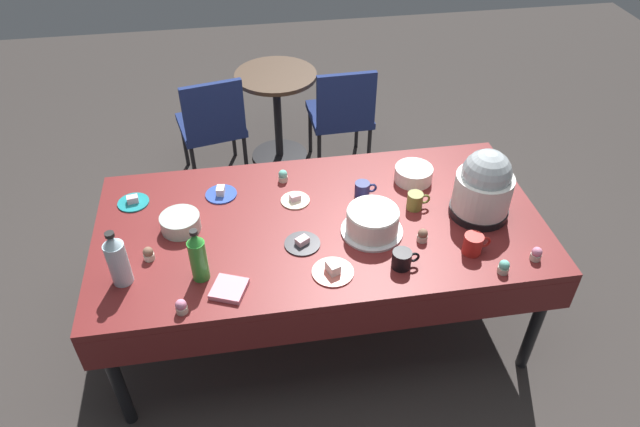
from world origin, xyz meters
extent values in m
plane|color=#383330|center=(0.00, 0.00, 0.00)|extent=(9.00, 9.00, 0.00)
cube|color=maroon|center=(0.00, 0.00, 0.73)|extent=(2.20, 1.10, 0.04)
cylinder|color=black|center=(-1.02, -0.47, 0.35)|extent=(0.06, 0.06, 0.71)
cylinder|color=black|center=(1.02, -0.47, 0.35)|extent=(0.06, 0.06, 0.71)
cylinder|color=black|center=(-1.02, 0.47, 0.35)|extent=(0.06, 0.06, 0.71)
cylinder|color=black|center=(1.02, 0.47, 0.35)|extent=(0.06, 0.06, 0.71)
cube|color=maroon|center=(0.00, -0.55, 0.62)|extent=(2.20, 0.01, 0.18)
cube|color=maroon|center=(0.00, 0.55, 0.62)|extent=(2.20, 0.01, 0.18)
cylinder|color=silver|center=(0.24, -0.12, 0.76)|extent=(0.30, 0.30, 0.01)
cylinder|color=white|center=(0.24, -0.12, 0.82)|extent=(0.25, 0.25, 0.11)
cylinder|color=white|center=(0.24, -0.12, 0.88)|extent=(0.25, 0.25, 0.01)
cylinder|color=black|center=(0.79, -0.07, 0.77)|extent=(0.29, 0.29, 0.04)
cylinder|color=white|center=(0.79, -0.07, 0.88)|extent=(0.28, 0.28, 0.19)
sphere|color=#B2BCC1|center=(0.79, -0.07, 1.00)|extent=(0.24, 0.24, 0.24)
cylinder|color=#B2C6BC|center=(-0.68, 0.05, 0.79)|extent=(0.19, 0.19, 0.08)
cylinder|color=silver|center=(0.55, 0.26, 0.79)|extent=(0.20, 0.20, 0.08)
cylinder|color=beige|center=(-0.10, 0.18, 0.75)|extent=(0.15, 0.15, 0.01)
cube|color=beige|center=(-0.10, 0.18, 0.77)|extent=(0.06, 0.05, 0.03)
cylinder|color=#E07266|center=(0.00, -0.36, 0.75)|extent=(0.19, 0.19, 0.01)
cube|color=white|center=(0.00, -0.36, 0.78)|extent=(0.07, 0.08, 0.05)
cylinder|color=#2D2D33|center=(-0.11, -0.15, 0.75)|extent=(0.17, 0.17, 0.01)
cube|color=beige|center=(-0.11, -0.15, 0.77)|extent=(0.07, 0.07, 0.03)
cylinder|color=#2D4CB2|center=(-0.48, 0.29, 0.75)|extent=(0.16, 0.16, 0.01)
cube|color=white|center=(-0.48, 0.29, 0.78)|extent=(0.05, 0.06, 0.04)
cylinder|color=teal|center=(-0.92, 0.30, 0.75)|extent=(0.16, 0.16, 0.01)
cube|color=beige|center=(-0.92, 0.30, 0.78)|extent=(0.06, 0.05, 0.03)
cylinder|color=beige|center=(0.46, -0.22, 0.77)|extent=(0.05, 0.05, 0.03)
sphere|color=brown|center=(0.46, -0.22, 0.79)|extent=(0.05, 0.05, 0.05)
cylinder|color=beige|center=(-0.14, 0.37, 0.77)|extent=(0.05, 0.05, 0.03)
sphere|color=#6BC6B2|center=(-0.14, 0.37, 0.79)|extent=(0.05, 0.05, 0.05)
cylinder|color=beige|center=(-0.82, -0.14, 0.77)|extent=(0.05, 0.05, 0.03)
sphere|color=brown|center=(-0.82, -0.14, 0.79)|extent=(0.05, 0.05, 0.05)
cylinder|color=beige|center=(-0.66, -0.48, 0.77)|extent=(0.05, 0.05, 0.03)
sphere|color=pink|center=(-0.66, -0.48, 0.79)|extent=(0.05, 0.05, 0.05)
cylinder|color=beige|center=(0.75, -0.48, 0.77)|extent=(0.05, 0.05, 0.03)
sphere|color=#6BC6B2|center=(0.75, -0.48, 0.79)|extent=(0.05, 0.05, 0.05)
cylinder|color=beige|center=(0.93, -0.42, 0.77)|extent=(0.05, 0.05, 0.03)
sphere|color=pink|center=(0.93, -0.42, 0.79)|extent=(0.05, 0.05, 0.05)
cylinder|color=silver|center=(-0.92, -0.26, 0.86)|extent=(0.09, 0.09, 0.21)
cone|color=silver|center=(-0.92, -0.26, 0.99)|extent=(0.08, 0.08, 0.05)
cylinder|color=black|center=(-0.92, -0.26, 1.02)|extent=(0.04, 0.04, 0.02)
cylinder|color=green|center=(-0.58, -0.29, 0.85)|extent=(0.08, 0.08, 0.21)
cone|color=green|center=(-0.58, -0.29, 0.98)|extent=(0.07, 0.07, 0.05)
cylinder|color=black|center=(-0.58, -0.29, 1.01)|extent=(0.03, 0.03, 0.02)
cylinder|color=olive|center=(0.49, 0.03, 0.79)|extent=(0.08, 0.08, 0.09)
torus|color=olive|center=(0.54, 0.03, 0.80)|extent=(0.06, 0.01, 0.06)
cylinder|color=#B2231E|center=(0.66, -0.33, 0.80)|extent=(0.09, 0.09, 0.10)
torus|color=#B2231E|center=(0.72, -0.33, 0.80)|extent=(0.06, 0.01, 0.06)
cylinder|color=navy|center=(0.25, 0.17, 0.79)|extent=(0.08, 0.08, 0.08)
torus|color=navy|center=(0.30, 0.17, 0.80)|extent=(0.05, 0.01, 0.05)
cylinder|color=black|center=(0.31, -0.37, 0.79)|extent=(0.09, 0.09, 0.09)
torus|color=black|center=(0.37, -0.37, 0.80)|extent=(0.06, 0.01, 0.06)
cube|color=pink|center=(-0.46, -0.39, 0.76)|extent=(0.18, 0.18, 0.02)
cube|color=navy|center=(-0.55, 1.56, 0.42)|extent=(0.52, 0.52, 0.05)
cube|color=navy|center=(-0.51, 1.37, 0.65)|extent=(0.42, 0.12, 0.40)
cylinder|color=black|center=(-0.40, 1.79, 0.20)|extent=(0.04, 0.04, 0.40)
cylinder|color=black|center=(-0.77, 1.71, 0.20)|extent=(0.04, 0.04, 0.40)
cylinder|color=black|center=(-0.33, 1.42, 0.20)|extent=(0.04, 0.04, 0.40)
cylinder|color=black|center=(-0.70, 1.34, 0.20)|extent=(0.04, 0.04, 0.40)
cube|color=navy|center=(0.40, 1.56, 0.42)|extent=(0.45, 0.45, 0.05)
cube|color=navy|center=(0.41, 1.36, 0.65)|extent=(0.42, 0.05, 0.40)
cylinder|color=black|center=(0.58, 1.76, 0.20)|extent=(0.03, 0.03, 0.40)
cylinder|color=black|center=(0.20, 1.75, 0.20)|extent=(0.03, 0.03, 0.40)
cylinder|color=black|center=(0.60, 1.38, 0.20)|extent=(0.03, 0.03, 0.40)
cylinder|color=black|center=(0.22, 1.37, 0.20)|extent=(0.03, 0.03, 0.40)
cylinder|color=#473323|center=(-0.05, 1.71, 0.70)|extent=(0.60, 0.60, 0.03)
cylinder|color=black|center=(-0.05, 1.71, 0.35)|extent=(0.06, 0.06, 0.67)
cylinder|color=black|center=(-0.05, 1.71, 0.01)|extent=(0.44, 0.44, 0.02)
camera|label=1|loc=(-0.34, -2.13, 2.59)|focal=32.20mm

